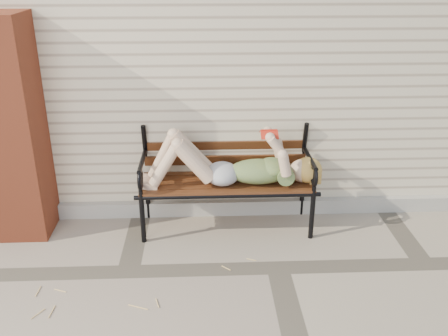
{
  "coord_description": "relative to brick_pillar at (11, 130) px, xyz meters",
  "views": [
    {
      "loc": [
        -0.61,
        -3.49,
        2.42
      ],
      "look_at": [
        -0.43,
        0.57,
        0.68
      ],
      "focal_mm": 40.0,
      "sensor_mm": 36.0,
      "label": 1
    }
  ],
  "objects": [
    {
      "name": "garden_bench",
      "position": [
        1.9,
        0.06,
        -0.37
      ],
      "size": [
        1.75,
        0.69,
        1.13
      ],
      "color": "black",
      "rests_on": "ground"
    },
    {
      "name": "house_wall",
      "position": [
        2.3,
        2.25,
        0.5
      ],
      "size": [
        8.0,
        4.0,
        3.0
      ],
      "primitive_type": "cube",
      "color": "beige",
      "rests_on": "ground"
    },
    {
      "name": "brick_pillar",
      "position": [
        0.0,
        0.0,
        0.0
      ],
      "size": [
        0.5,
        0.5,
        2.0
      ],
      "primitive_type": "cube",
      "color": "#9A3D22",
      "rests_on": "ground"
    },
    {
      "name": "straw_scatter",
      "position": [
        0.54,
        -1.47,
        -0.99
      ],
      "size": [
        3.04,
        1.74,
        0.01
      ],
      "color": "#DCB46B",
      "rests_on": "ground"
    },
    {
      "name": "reading_woman",
      "position": [
        1.92,
        -0.07,
        -0.33
      ],
      "size": [
        1.65,
        0.37,
        0.52
      ],
      "color": "#0A394A",
      "rests_on": "ground"
    },
    {
      "name": "foundation_strip",
      "position": [
        2.3,
        0.22,
        -0.93
      ],
      "size": [
        8.0,
        0.1,
        0.15
      ],
      "primitive_type": "cube",
      "color": "#A09990",
      "rests_on": "ground"
    },
    {
      "name": "ground",
      "position": [
        2.3,
        -0.75,
        -1.0
      ],
      "size": [
        80.0,
        80.0,
        0.0
      ],
      "primitive_type": "plane",
      "color": "gray",
      "rests_on": "ground"
    }
  ]
}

